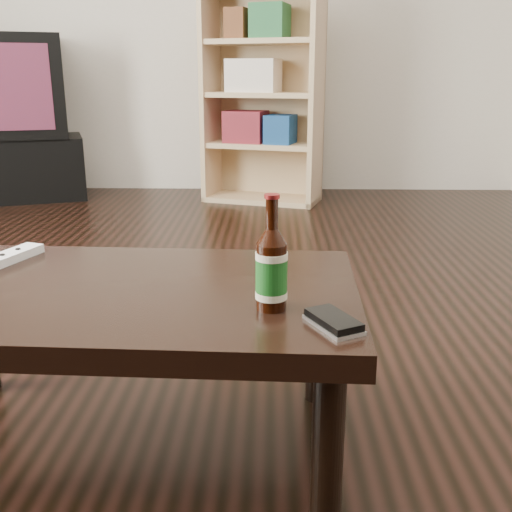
{
  "coord_description": "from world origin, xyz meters",
  "views": [
    {
      "loc": [
        0.68,
        -1.52,
        0.83
      ],
      "look_at": [
        0.66,
        -0.42,
        0.5
      ],
      "focal_mm": 42.0,
      "sensor_mm": 36.0,
      "label": 1
    }
  ],
  "objects_px": {
    "tv_stand": "(4,169)",
    "bookshelf": "(263,90)",
    "coffee_table": "(118,309)",
    "phone": "(333,322)",
    "beer_bottle": "(271,270)",
    "remote": "(9,257)"
  },
  "relations": [
    {
      "from": "beer_bottle",
      "to": "bookshelf",
      "type": "bearing_deg",
      "value": 91.21
    },
    {
      "from": "tv_stand",
      "to": "beer_bottle",
      "type": "height_order",
      "value": "beer_bottle"
    },
    {
      "from": "bookshelf",
      "to": "remote",
      "type": "relative_size",
      "value": 7.1
    },
    {
      "from": "tv_stand",
      "to": "beer_bottle",
      "type": "xyz_separation_m",
      "value": [
        1.85,
        -2.99,
        0.26
      ]
    },
    {
      "from": "phone",
      "to": "remote",
      "type": "relative_size",
      "value": 0.67
    },
    {
      "from": "bookshelf",
      "to": "beer_bottle",
      "type": "bearing_deg",
      "value": -72.28
    },
    {
      "from": "phone",
      "to": "beer_bottle",
      "type": "bearing_deg",
      "value": 115.39
    },
    {
      "from": "coffee_table",
      "to": "phone",
      "type": "xyz_separation_m",
      "value": [
        0.45,
        -0.2,
        0.06
      ]
    },
    {
      "from": "tv_stand",
      "to": "bookshelf",
      "type": "xyz_separation_m",
      "value": [
        1.79,
        0.01,
        0.53
      ]
    },
    {
      "from": "remote",
      "to": "coffee_table",
      "type": "bearing_deg",
      "value": -10.32
    },
    {
      "from": "coffee_table",
      "to": "phone",
      "type": "relative_size",
      "value": 7.94
    },
    {
      "from": "beer_bottle",
      "to": "coffee_table",
      "type": "bearing_deg",
      "value": 160.59
    },
    {
      "from": "bookshelf",
      "to": "coffee_table",
      "type": "relative_size",
      "value": 1.33
    },
    {
      "from": "tv_stand",
      "to": "phone",
      "type": "distance_m",
      "value": 3.66
    },
    {
      "from": "bookshelf",
      "to": "coffee_table",
      "type": "distance_m",
      "value": 2.92
    },
    {
      "from": "phone",
      "to": "remote",
      "type": "distance_m",
      "value": 0.85
    },
    {
      "from": "bookshelf",
      "to": "coffee_table",
      "type": "bearing_deg",
      "value": -78.92
    },
    {
      "from": "tv_stand",
      "to": "coffee_table",
      "type": "relative_size",
      "value": 1.0
    },
    {
      "from": "beer_bottle",
      "to": "tv_stand",
      "type": "bearing_deg",
      "value": 121.8
    },
    {
      "from": "tv_stand",
      "to": "bookshelf",
      "type": "distance_m",
      "value": 1.87
    },
    {
      "from": "bookshelf",
      "to": "tv_stand",
      "type": "bearing_deg",
      "value": -163.08
    },
    {
      "from": "tv_stand",
      "to": "remote",
      "type": "distance_m",
      "value": 2.96
    }
  ]
}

